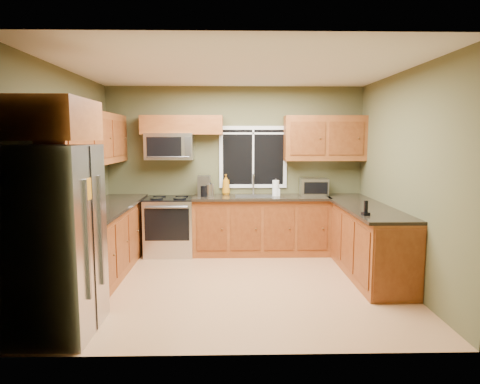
{
  "coord_description": "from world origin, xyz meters",
  "views": [
    {
      "loc": [
        -0.08,
        -5.29,
        1.86
      ],
      "look_at": [
        0.05,
        0.35,
        1.15
      ],
      "focal_mm": 32.0,
      "sensor_mm": 36.0,
      "label": 1
    }
  ],
  "objects_px": {
    "microwave": "(170,147)",
    "toaster_oven": "(314,187)",
    "range": "(170,226)",
    "coffee_maker": "(204,186)",
    "cordless_phone": "(366,211)",
    "kettle": "(210,189)",
    "paper_towel_roll": "(276,188)",
    "soap_bottle_a": "(226,184)",
    "soap_bottle_b": "(277,191)",
    "refrigerator": "(55,240)"
  },
  "relations": [
    {
      "from": "microwave",
      "to": "toaster_oven",
      "type": "relative_size",
      "value": 1.68
    },
    {
      "from": "range",
      "to": "coffee_maker",
      "type": "relative_size",
      "value": 2.88
    },
    {
      "from": "range",
      "to": "microwave",
      "type": "height_order",
      "value": "microwave"
    },
    {
      "from": "refrigerator",
      "to": "toaster_oven",
      "type": "xyz_separation_m",
      "value": [
        3.02,
        2.87,
        0.18
      ]
    },
    {
      "from": "soap_bottle_a",
      "to": "soap_bottle_b",
      "type": "height_order",
      "value": "soap_bottle_a"
    },
    {
      "from": "coffee_maker",
      "to": "soap_bottle_b",
      "type": "height_order",
      "value": "coffee_maker"
    },
    {
      "from": "refrigerator",
      "to": "range",
      "type": "height_order",
      "value": "refrigerator"
    },
    {
      "from": "paper_towel_roll",
      "to": "cordless_phone",
      "type": "distance_m",
      "value": 1.98
    },
    {
      "from": "soap_bottle_a",
      "to": "range",
      "type": "bearing_deg",
      "value": -165.64
    },
    {
      "from": "coffee_maker",
      "to": "cordless_phone",
      "type": "bearing_deg",
      "value": -41.15
    },
    {
      "from": "microwave",
      "to": "paper_towel_roll",
      "type": "bearing_deg",
      "value": -3.5
    },
    {
      "from": "microwave",
      "to": "paper_towel_roll",
      "type": "height_order",
      "value": "microwave"
    },
    {
      "from": "microwave",
      "to": "cordless_phone",
      "type": "relative_size",
      "value": 4.25
    },
    {
      "from": "range",
      "to": "kettle",
      "type": "xyz_separation_m",
      "value": [
        0.64,
        -0.0,
        0.58
      ]
    },
    {
      "from": "kettle",
      "to": "range",
      "type": "bearing_deg",
      "value": 179.7
    },
    {
      "from": "microwave",
      "to": "coffee_maker",
      "type": "relative_size",
      "value": 2.33
    },
    {
      "from": "toaster_oven",
      "to": "kettle",
      "type": "bearing_deg",
      "value": -176.49
    },
    {
      "from": "microwave",
      "to": "soap_bottle_b",
      "type": "relative_size",
      "value": 4.4
    },
    {
      "from": "range",
      "to": "kettle",
      "type": "bearing_deg",
      "value": -0.3
    },
    {
      "from": "soap_bottle_a",
      "to": "cordless_phone",
      "type": "bearing_deg",
      "value": -49.05
    },
    {
      "from": "soap_bottle_a",
      "to": "refrigerator",
      "type": "bearing_deg",
      "value": -117.91
    },
    {
      "from": "coffee_maker",
      "to": "microwave",
      "type": "bearing_deg",
      "value": 172.3
    },
    {
      "from": "coffee_maker",
      "to": "refrigerator",
      "type": "bearing_deg",
      "value": -113.67
    },
    {
      "from": "cordless_phone",
      "to": "toaster_oven",
      "type": "bearing_deg",
      "value": 98.45
    },
    {
      "from": "soap_bottle_a",
      "to": "cordless_phone",
      "type": "xyz_separation_m",
      "value": [
        1.7,
        -1.96,
        -0.11
      ]
    },
    {
      "from": "toaster_oven",
      "to": "paper_towel_roll",
      "type": "bearing_deg",
      "value": -173.84
    },
    {
      "from": "coffee_maker",
      "to": "paper_towel_roll",
      "type": "xyz_separation_m",
      "value": [
        1.15,
        -0.03,
        -0.03
      ]
    },
    {
      "from": "soap_bottle_a",
      "to": "soap_bottle_b",
      "type": "bearing_deg",
      "value": -13.64
    },
    {
      "from": "range",
      "to": "soap_bottle_a",
      "type": "relative_size",
      "value": 2.81
    },
    {
      "from": "toaster_oven",
      "to": "paper_towel_roll",
      "type": "xyz_separation_m",
      "value": [
        -0.63,
        -0.07,
        -0.01
      ]
    },
    {
      "from": "toaster_oven",
      "to": "soap_bottle_a",
      "type": "bearing_deg",
      "value": 174.78
    },
    {
      "from": "toaster_oven",
      "to": "range",
      "type": "bearing_deg",
      "value": -177.54
    },
    {
      "from": "soap_bottle_a",
      "to": "coffee_maker",
      "type": "bearing_deg",
      "value": -154.1
    },
    {
      "from": "toaster_oven",
      "to": "cordless_phone",
      "type": "height_order",
      "value": "toaster_oven"
    },
    {
      "from": "paper_towel_roll",
      "to": "soap_bottle_a",
      "type": "xyz_separation_m",
      "value": [
        -0.8,
        0.2,
        0.04
      ]
    },
    {
      "from": "toaster_oven",
      "to": "coffee_maker",
      "type": "height_order",
      "value": "coffee_maker"
    },
    {
      "from": "microwave",
      "to": "coffee_maker",
      "type": "xyz_separation_m",
      "value": [
        0.55,
        -0.07,
        -0.64
      ]
    },
    {
      "from": "cordless_phone",
      "to": "soap_bottle_b",
      "type": "bearing_deg",
      "value": 116.46
    },
    {
      "from": "coffee_maker",
      "to": "cordless_phone",
      "type": "distance_m",
      "value": 2.72
    },
    {
      "from": "coffee_maker",
      "to": "soap_bottle_a",
      "type": "bearing_deg",
      "value": 25.9
    },
    {
      "from": "soap_bottle_b",
      "to": "toaster_oven",
      "type": "bearing_deg",
      "value": 6.57
    },
    {
      "from": "coffee_maker",
      "to": "toaster_oven",
      "type": "bearing_deg",
      "value": 1.24
    },
    {
      "from": "refrigerator",
      "to": "coffee_maker",
      "type": "bearing_deg",
      "value": 66.33
    },
    {
      "from": "refrigerator",
      "to": "soap_bottle_b",
      "type": "distance_m",
      "value": 3.7
    },
    {
      "from": "microwave",
      "to": "cordless_phone",
      "type": "xyz_separation_m",
      "value": [
        2.6,
        -1.86,
        -0.74
      ]
    },
    {
      "from": "paper_towel_roll",
      "to": "soap_bottle_b",
      "type": "relative_size",
      "value": 1.61
    },
    {
      "from": "range",
      "to": "cordless_phone",
      "type": "height_order",
      "value": "cordless_phone"
    },
    {
      "from": "paper_towel_roll",
      "to": "soap_bottle_a",
      "type": "height_order",
      "value": "soap_bottle_a"
    },
    {
      "from": "refrigerator",
      "to": "microwave",
      "type": "relative_size",
      "value": 2.37
    },
    {
      "from": "refrigerator",
      "to": "cordless_phone",
      "type": "xyz_separation_m",
      "value": [
        3.29,
        1.04,
        0.09
      ]
    }
  ]
}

